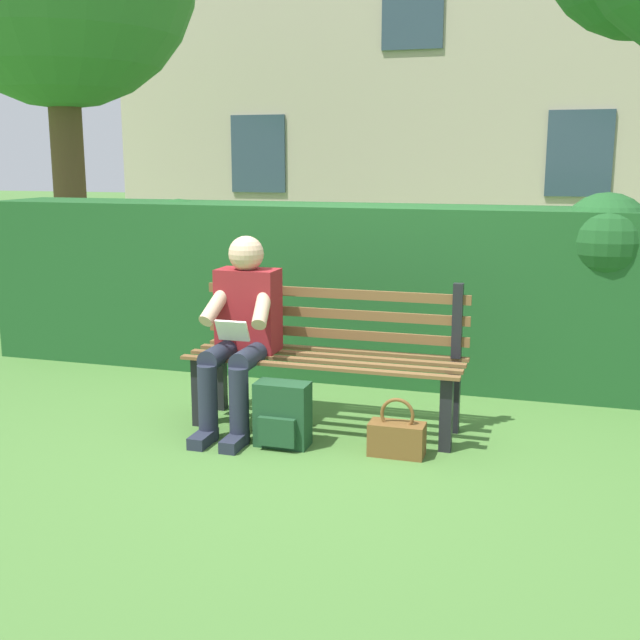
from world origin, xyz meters
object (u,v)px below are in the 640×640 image
Objects in this scene: park_bench at (328,354)px; person_seated at (241,328)px; handbag at (397,437)px; backpack at (282,415)px.

person_seated is at bearing 19.28° from park_bench.
park_bench is at bearing -160.72° from person_seated.
handbag is (-0.52, 0.39, -0.36)m from park_bench.
handbag is at bearing -176.50° from backpack.
person_seated is at bearing -11.86° from handbag.
park_bench is at bearing -37.01° from handbag.
park_bench is at bearing -109.21° from backpack.
person_seated is at bearing -35.87° from backpack.
person_seated is 1.18m from handbag.
handbag is at bearing 142.99° from park_bench.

